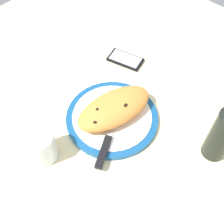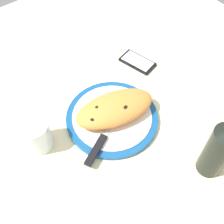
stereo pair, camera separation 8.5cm
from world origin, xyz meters
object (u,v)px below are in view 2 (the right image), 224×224
(fork, at_px, (93,110))
(wine_bottle, at_px, (219,149))
(calzone, at_px, (114,108))
(smartphone, at_px, (137,62))
(plate, at_px, (112,118))
(water_glass, at_px, (37,136))
(knife, at_px, (101,141))

(fork, xyz_separation_m, wine_bottle, (-0.14, 0.34, 0.08))
(calzone, height_order, smartphone, calzone)
(calzone, xyz_separation_m, smartphone, (-0.21, -0.13, -0.04))
(fork, xyz_separation_m, smartphone, (-0.26, -0.08, -0.01))
(plate, xyz_separation_m, water_glass, (0.22, -0.06, 0.03))
(smartphone, xyz_separation_m, water_glass, (0.44, 0.08, 0.04))
(fork, xyz_separation_m, knife, (0.05, 0.11, 0.00))
(plate, distance_m, knife, 0.10)
(calzone, xyz_separation_m, water_glass, (0.23, -0.06, -0.01))
(plate, relative_size, calzone, 1.06)
(knife, bearing_deg, wine_bottle, 128.90)
(calzone, bearing_deg, smartphone, -147.90)
(calzone, bearing_deg, plate, 16.15)
(smartphone, relative_size, wine_bottle, 0.52)
(smartphone, bearing_deg, fork, 17.78)
(calzone, height_order, water_glass, water_glass)
(calzone, relative_size, smartphone, 1.97)
(calzone, height_order, wine_bottle, wine_bottle)
(calzone, height_order, fork, calzone)
(fork, height_order, knife, knife)
(smartphone, bearing_deg, knife, 31.94)
(plate, distance_m, fork, 0.06)
(plate, distance_m, smartphone, 0.26)
(fork, relative_size, smartphone, 1.13)
(knife, bearing_deg, water_glass, -39.29)
(calzone, bearing_deg, water_glass, -14.12)
(knife, relative_size, wine_bottle, 0.88)
(smartphone, relative_size, water_glass, 1.38)
(smartphone, bearing_deg, water_glass, 9.72)
(fork, height_order, wine_bottle, wine_bottle)
(knife, xyz_separation_m, smartphone, (-0.30, -0.19, -0.02))
(plate, xyz_separation_m, knife, (0.08, 0.05, 0.01))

